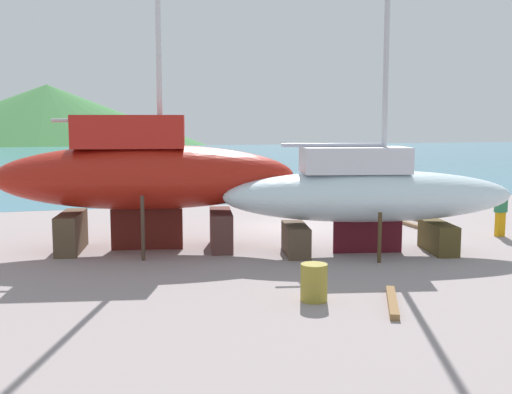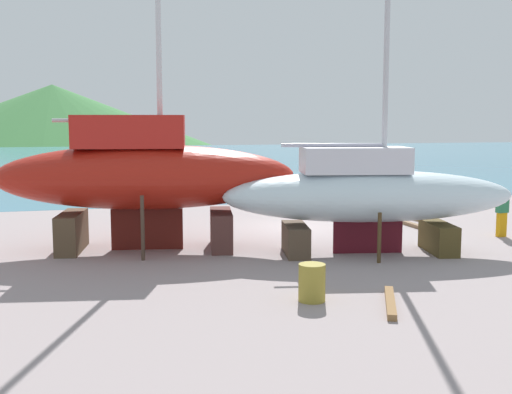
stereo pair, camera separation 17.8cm
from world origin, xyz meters
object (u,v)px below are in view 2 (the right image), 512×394
(sailboat_far_slipway, at_px, (367,194))
(barrel_tar_black, at_px, (312,283))
(worker, at_px, (502,213))
(sailboat_large_starboard, at_px, (145,175))
(barrel_blue_faded, at_px, (155,214))

(sailboat_far_slipway, distance_m, barrel_tar_black, 6.18)
(worker, bearing_deg, sailboat_large_starboard, 77.53)
(sailboat_large_starboard, relative_size, barrel_tar_black, 17.04)
(worker, relative_size, barrel_blue_faded, 1.87)
(sailboat_far_slipway, bearing_deg, worker, 23.94)
(sailboat_large_starboard, xyz_separation_m, worker, (13.05, -0.85, -1.62))
(sailboat_large_starboard, bearing_deg, barrel_blue_faded, 91.22)
(worker, bearing_deg, sailboat_far_slipway, 95.01)
(sailboat_large_starboard, xyz_separation_m, barrel_tar_black, (3.40, -7.17, -2.06))
(sailboat_large_starboard, relative_size, barrel_blue_faded, 16.65)
(sailboat_large_starboard, height_order, worker, sailboat_large_starboard)
(sailboat_large_starboard, distance_m, worker, 13.17)
(barrel_tar_black, bearing_deg, worker, 33.20)
(sailboat_far_slipway, height_order, barrel_blue_faded, sailboat_far_slipway)
(worker, relative_size, barrel_tar_black, 1.91)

